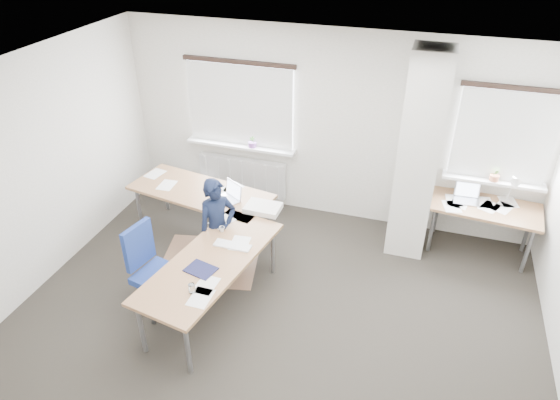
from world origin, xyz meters
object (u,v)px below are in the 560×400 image
(desk_main, at_px, (209,225))
(task_chair, at_px, (158,287))
(desk_side, at_px, (485,209))
(person, at_px, (218,228))

(desk_main, relative_size, task_chair, 2.69)
(desk_side, relative_size, task_chair, 1.32)
(task_chair, height_order, person, person)
(desk_side, xyz_separation_m, task_chair, (-3.61, -2.31, -0.38))
(desk_side, relative_size, person, 1.07)
(task_chair, bearing_deg, desk_main, 83.06)
(desk_side, xyz_separation_m, person, (-3.19, -1.48, -0.01))
(person, bearing_deg, desk_main, 124.82)
(desk_main, bearing_deg, person, 3.38)
(desk_side, distance_m, task_chair, 4.31)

